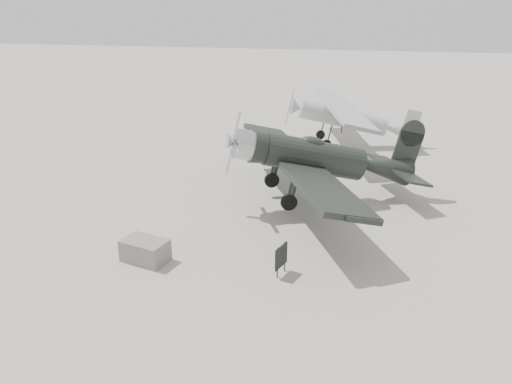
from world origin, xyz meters
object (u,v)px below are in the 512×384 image
lowwing_monoplane (322,159)px  highwing_monoplane (349,115)px  sign_board (281,257)px  equipment_block (145,250)px

lowwing_monoplane → highwing_monoplane: (0.96, 9.99, -0.09)m
highwing_monoplane → sign_board: (-1.80, -16.83, -1.43)m
highwing_monoplane → equipment_block: 18.27m
sign_board → equipment_block: bearing=-160.2°
equipment_block → sign_board: bearing=0.0°
lowwing_monoplane → equipment_block: size_ratio=7.65×
lowwing_monoplane → equipment_block: lowwing_monoplane is taller
lowwing_monoplane → sign_board: size_ratio=10.80×
lowwing_monoplane → highwing_monoplane: lowwing_monoplane is taller
equipment_block → sign_board: (5.10, 0.00, 0.29)m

